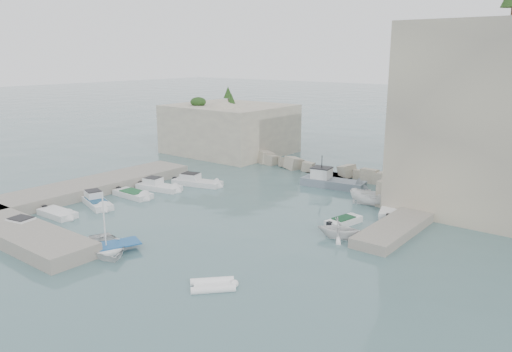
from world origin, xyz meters
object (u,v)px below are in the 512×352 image
Objects in this scene: inflatable_dinghy at (213,288)px; tender_east_b at (343,224)px; motorboat_c at (133,197)px; tender_east_c at (391,212)px; motorboat_a at (197,185)px; tender_east_a at (339,238)px; motorboat_e at (58,216)px; rowboat at (107,252)px; work_boat at (333,187)px; motorboat_d at (97,205)px; motorboat_b at (159,190)px; tender_east_d at (374,206)px; motorboat_f at (29,234)px.

tender_east_b is at bearing 41.02° from inflatable_dinghy.
tender_east_c is (22.91, 11.48, 0.00)m from motorboat_c.
motorboat_a is 21.08m from tender_east_a.
inflatable_dinghy is (20.67, -1.66, 0.00)m from motorboat_e.
rowboat is at bearing 136.87° from inflatable_dinghy.
rowboat is at bearing -79.77° from motorboat_a.
motorboat_c is 22.75m from inflatable_dinghy.
work_boat is at bearing 57.71° from motorboat_e.
motorboat_c is 8.24m from motorboat_e.
motorboat_c is 4.06m from motorboat_d.
motorboat_d is 1.68× the size of tender_east_a.
motorboat_d is at bearing -95.16° from motorboat_c.
rowboat is at bearing -45.11° from motorboat_c.
inflatable_dinghy is at bearing 155.62° from tender_east_c.
work_boat reaches higher than motorboat_d.
work_boat is at bearing 49.05° from motorboat_c.
motorboat_a is 1.13× the size of motorboat_b.
tender_east_c is at bearing -22.68° from tender_east_a.
tender_east_a is 0.64× the size of tender_east_c.
motorboat_d is at bearing -134.52° from work_boat.
motorboat_a is 15.05m from work_boat.
motorboat_d is 1.23× the size of tender_east_d.
motorboat_e is at bearing 110.48° from motorboat_f.
tender_east_b is at bearing 15.79° from motorboat_c.
tender_east_d is 0.61× the size of work_boat.
motorboat_d is 23.63m from tender_east_b.
motorboat_f is at bearing 107.22° from tender_east_a.
motorboat_d and motorboat_f have the same top height.
motorboat_c is 0.80× the size of motorboat_f.
tender_east_c is (0.53, 8.80, 0.00)m from tender_east_a.
tender_east_a is at bearing 172.85° from tender_east_d.
motorboat_c is at bearing -140.01° from work_boat.
inflatable_dinghy is 0.78× the size of tender_east_b.
tender_east_c reaches higher than inflatable_dinghy.
motorboat_d reaches higher than rowboat.
work_boat is at bearing 13.96° from rowboat.
work_boat reaches higher than motorboat_e.
motorboat_e and tender_east_c have the same top height.
rowboat is at bearing -106.78° from work_boat.
motorboat_f is 18.34m from inflatable_dinghy.
motorboat_c is 21.44m from work_boat.
motorboat_f is (2.67, -8.13, 0.00)m from motorboat_d.
tender_east_d is (-1.67, 9.83, 0.00)m from tender_east_a.
tender_east_d reaches higher than motorboat_a.
motorboat_b is 1.42× the size of tender_east_b.
motorboat_a is 19.90m from rowboat.
motorboat_b is at bearing -129.83° from motorboat_a.
tender_east_b is at bearing 144.21° from tender_east_c.
inflatable_dinghy is at bearing -170.64° from tender_east_b.
motorboat_a is 19.53m from tender_east_d.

